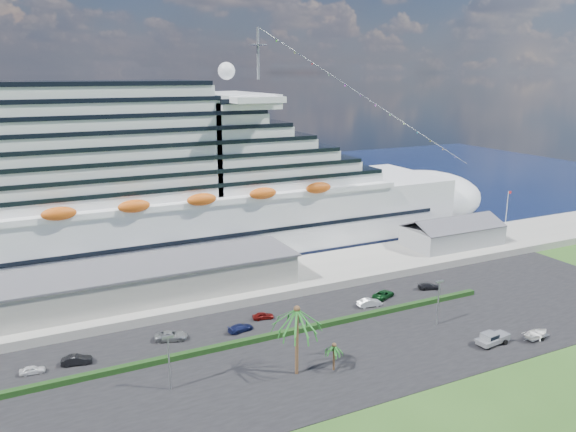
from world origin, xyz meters
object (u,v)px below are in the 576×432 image
cruise_ship (132,195)px  pickup_truck (492,338)px  boat_trailer (537,333)px  parked_car_3 (240,328)px

cruise_ship → pickup_truck: cruise_ship is taller
pickup_truck → boat_trailer: 8.34m
cruise_ship → boat_trailer: (52.74, -67.93, -15.48)m
cruise_ship → boat_trailer: bearing=-52.2°
parked_car_3 → cruise_ship: bearing=1.9°
cruise_ship → parked_car_3: size_ratio=41.84×
pickup_truck → boat_trailer: size_ratio=1.07×
parked_car_3 → pickup_truck: 42.17m
pickup_truck → boat_trailer: (8.10, -1.95, -0.08)m
pickup_truck → cruise_ship: bearing=124.1°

